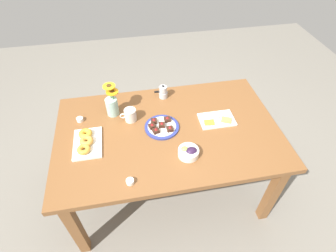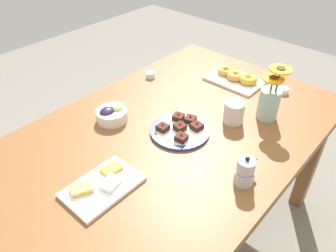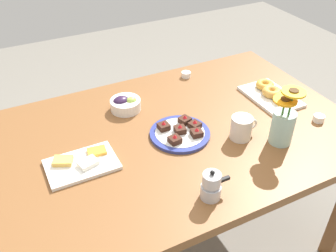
% 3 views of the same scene
% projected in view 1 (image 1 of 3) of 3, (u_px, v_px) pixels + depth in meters
% --- Properties ---
extents(ground_plane, '(6.00, 6.00, 0.00)m').
position_uv_depth(ground_plane, '(168.00, 186.00, 2.41)').
color(ground_plane, slate).
extents(dining_table, '(1.60, 1.00, 0.74)m').
position_uv_depth(dining_table, '(168.00, 138.00, 1.95)').
color(dining_table, brown).
rests_on(dining_table, ground_plane).
extents(coffee_mug, '(0.12, 0.09, 0.10)m').
position_uv_depth(coffee_mug, '(130.00, 115.00, 1.92)').
color(coffee_mug, beige).
rests_on(coffee_mug, dining_table).
extents(grape_bowl, '(0.14, 0.14, 0.07)m').
position_uv_depth(grape_bowl, '(189.00, 152.00, 1.70)').
color(grape_bowl, white).
rests_on(grape_bowl, dining_table).
extents(cheese_platter, '(0.26, 0.17, 0.03)m').
position_uv_depth(cheese_platter, '(217.00, 119.00, 1.95)').
color(cheese_platter, white).
rests_on(cheese_platter, dining_table).
extents(croissant_platter, '(0.19, 0.28, 0.05)m').
position_uv_depth(croissant_platter, '(86.00, 142.00, 1.78)').
color(croissant_platter, white).
rests_on(croissant_platter, dining_table).
extents(jam_cup_honey, '(0.05, 0.05, 0.03)m').
position_uv_depth(jam_cup_honey, '(130.00, 181.00, 1.56)').
color(jam_cup_honey, white).
rests_on(jam_cup_honey, dining_table).
extents(jam_cup_berry, '(0.05, 0.05, 0.03)m').
position_uv_depth(jam_cup_berry, '(80.00, 119.00, 1.94)').
color(jam_cup_berry, white).
rests_on(jam_cup_berry, dining_table).
extents(dessert_plate, '(0.25, 0.25, 0.05)m').
position_uv_depth(dessert_plate, '(162.00, 127.00, 1.89)').
color(dessert_plate, navy).
rests_on(dessert_plate, dining_table).
extents(flower_vase, '(0.11, 0.11, 0.25)m').
position_uv_depth(flower_vase, '(112.00, 105.00, 1.95)').
color(flower_vase, '#99C1B7').
rests_on(flower_vase, dining_table).
extents(moka_pot, '(0.11, 0.07, 0.12)m').
position_uv_depth(moka_pot, '(163.00, 92.00, 2.12)').
color(moka_pot, '#B7B7BC').
rests_on(moka_pot, dining_table).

